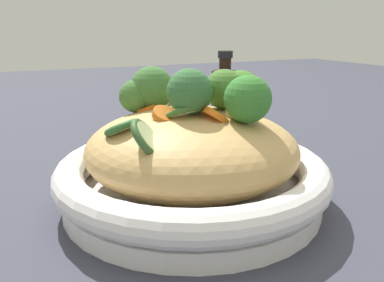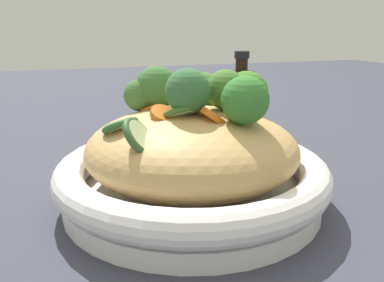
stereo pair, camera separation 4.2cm
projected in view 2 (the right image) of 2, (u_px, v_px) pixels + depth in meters
The scene contains 8 objects.
ground_plane at pixel (192, 201), 0.44m from camera, with size 3.00×3.00×0.00m, color #383947.
serving_bowl at pixel (192, 178), 0.43m from camera, with size 0.29×0.29×0.05m.
noodle_heap at pixel (192, 148), 0.42m from camera, with size 0.23×0.23×0.09m.
broccoli_florets at pixel (204, 94), 0.44m from camera, with size 0.17×0.20×0.08m.
carrot_coins at pixel (175, 113), 0.41m from camera, with size 0.07×0.12×0.02m.
zucchini_slices at pixel (151, 124), 0.38m from camera, with size 0.11×0.09×0.04m.
chicken_chunks at pixel (208, 107), 0.44m from camera, with size 0.06×0.14×0.03m.
soy_sauce_bottle at pixel (240, 103), 0.66m from camera, with size 0.04×0.04×0.15m.
Camera 2 is at (-0.13, -0.38, 0.19)m, focal length 36.80 mm.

